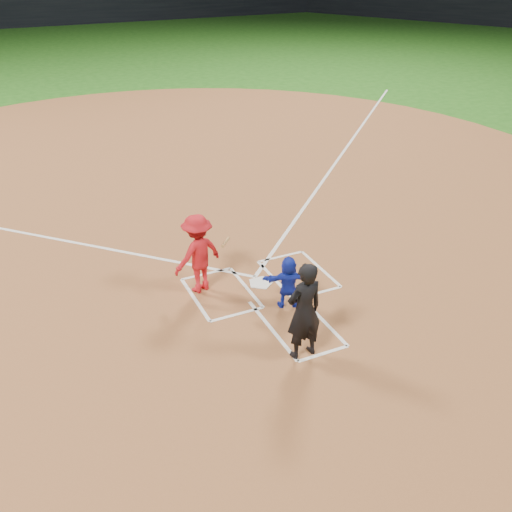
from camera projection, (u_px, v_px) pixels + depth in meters
name	position (u px, v px, depth m)	size (l,w,h in m)	color
ground	(261.00, 284.00, 13.07)	(120.00, 120.00, 0.00)	#1F5715
home_plate_dirt	(179.00, 191.00, 17.82)	(28.00, 28.00, 0.01)	brown
stadium_wall_far	(29.00, 7.00, 50.29)	(80.00, 1.20, 3.20)	black
home_plate	(261.00, 283.00, 13.06)	(0.60, 0.60, 0.02)	silver
catcher	(288.00, 282.00, 11.99)	(1.09, 0.35, 1.18)	#1629B7
umpire	(304.00, 311.00, 10.35)	(0.72, 0.48, 1.99)	black
chalk_markings	(186.00, 199.00, 17.25)	(28.35, 17.32, 0.01)	white
batter_at_plate	(198.00, 254.00, 12.40)	(1.51, 1.03, 1.82)	red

